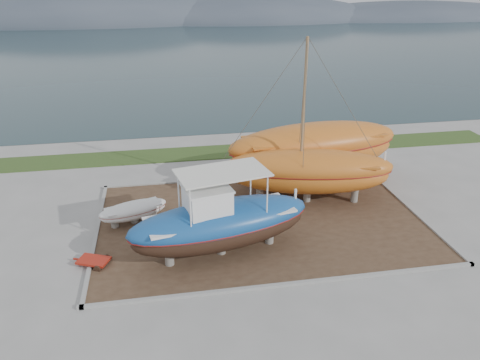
{
  "coord_description": "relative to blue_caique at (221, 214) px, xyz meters",
  "views": [
    {
      "loc": [
        -5.28,
        -18.87,
        13.0
      ],
      "look_at": [
        -1.22,
        4.0,
        2.67
      ],
      "focal_mm": 35.0,
      "sensor_mm": 36.0,
      "label": 1
    }
  ],
  "objects": [
    {
      "name": "dirt_patch",
      "position": [
        2.7,
        2.97,
        -2.25
      ],
      "size": [
        18.0,
        12.0,
        0.06
      ],
      "primitive_type": "cube",
      "color": "#422D1E",
      "rests_on": "ground"
    },
    {
      "name": "grass_strip",
      "position": [
        2.7,
        14.47,
        -2.24
      ],
      "size": [
        44.0,
        3.0,
        0.08
      ],
      "primitive_type": "cube",
      "color": "#284219",
      "rests_on": "ground"
    },
    {
      "name": "orange_bare_hull",
      "position": [
        7.33,
        7.85,
        -0.27
      ],
      "size": [
        12.26,
        5.11,
        3.9
      ],
      "primitive_type": null,
      "rotation": [
        0.0,
        0.0,
        0.13
      ],
      "color": "#B55E1B",
      "rests_on": "dirt_patch"
    },
    {
      "name": "blue_caique",
      "position": [
        0.0,
        0.0,
        0.0
      ],
      "size": [
        9.63,
        4.73,
        4.44
      ],
      "primitive_type": null,
      "rotation": [
        0.0,
        0.0,
        0.21
      ],
      "color": "#164B8D",
      "rests_on": "dirt_patch"
    },
    {
      "name": "curb_frame",
      "position": [
        2.7,
        2.97,
        -2.2
      ],
      "size": [
        18.6,
        12.6,
        0.15
      ],
      "primitive_type": null,
      "color": "gray",
      "rests_on": "ground"
    },
    {
      "name": "ground",
      "position": [
        2.7,
        -1.03,
        -2.28
      ],
      "size": [
        140.0,
        140.0,
        0.0
      ],
      "primitive_type": "plane",
      "color": "gray",
      "rests_on": "ground"
    },
    {
      "name": "white_dinghy",
      "position": [
        -4.4,
        4.05,
        -1.64
      ],
      "size": [
        4.13,
        2.66,
        1.16
      ],
      "primitive_type": null,
      "rotation": [
        0.0,
        0.0,
        0.34
      ],
      "color": "white",
      "rests_on": "dirt_patch"
    },
    {
      "name": "sea",
      "position": [
        2.7,
        68.97,
        -2.28
      ],
      "size": [
        260.0,
        100.0,
        0.04
      ],
      "primitive_type": null,
      "color": "#1A3034",
      "rests_on": "ground"
    },
    {
      "name": "mountain_ridge",
      "position": [
        2.7,
        123.97,
        -2.28
      ],
      "size": [
        200.0,
        36.0,
        20.0
      ],
      "primitive_type": null,
      "color": "#333D49",
      "rests_on": "ground"
    },
    {
      "name": "orange_sailboat",
      "position": [
        6.02,
        4.91,
        2.69
      ],
      "size": [
        10.48,
        4.91,
        9.83
      ],
      "primitive_type": null,
      "rotation": [
        0.0,
        0.0,
        -0.2
      ],
      "color": "#B55E1B",
      "rests_on": "dirt_patch"
    },
    {
      "name": "red_trailer",
      "position": [
        -6.23,
        0.12,
        -2.12
      ],
      "size": [
        2.45,
        1.89,
        0.31
      ],
      "primitive_type": null,
      "rotation": [
        0.0,
        0.0,
        -0.41
      ],
      "color": "#AD2213",
      "rests_on": "ground"
    }
  ]
}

